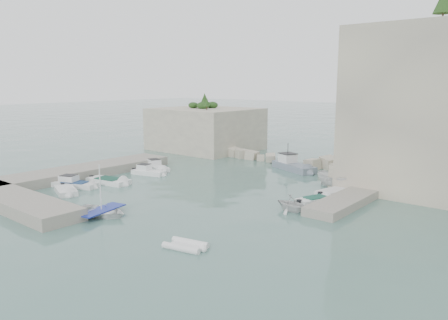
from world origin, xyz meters
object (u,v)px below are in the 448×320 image
Objects in this scene: motorboat_a at (157,170)px; motorboat_d at (75,187)px; motorboat_c at (109,183)px; tender_east_d at (335,188)px; tender_east_c at (336,194)px; motorboat_e at (66,193)px; work_boat at (294,170)px; motorboat_b at (149,175)px; rowboat at (102,215)px; inflatable_dinghy at (186,248)px; tender_east_b at (316,203)px; tender_east_a at (292,211)px.

motorboat_a and motorboat_d have the same top height.
tender_east_d reaches higher than motorboat_c.
motorboat_c is 1.06× the size of tender_east_c.
motorboat_e is (0.35, -5.54, 0.00)m from motorboat_c.
work_boat reaches higher than motorboat_a.
motorboat_b reaches higher than rowboat.
motorboat_a is 1.13× the size of tender_east_d.
work_boat is (14.09, 11.34, 0.00)m from motorboat_a.
motorboat_a is 1.18× the size of motorboat_b.
work_boat reaches higher than inflatable_dinghy.
rowboat is 23.39m from tender_east_c.
motorboat_b is 22.34m from tender_east_b.
work_boat is at bearing 76.25° from tender_east_d.
work_boat reaches higher than tender_east_c.
tender_east_c is (1.40, 20.54, 0.00)m from inflatable_dinghy.
tender_east_d reaches higher than motorboat_e.
motorboat_d is at bearing 112.36° from tender_east_a.
motorboat_a is at bearing 106.11° from tender_east_b.
motorboat_e is at bearing -96.31° from motorboat_c.
motorboat_d reaches higher than motorboat_e.
tender_east_a is at bearing -166.73° from tender_east_b.
motorboat_c is 22.12m from tender_east_a.
rowboat is 27.95m from work_boat.
tender_east_d is (20.86, 14.46, 0.00)m from motorboat_c.
motorboat_c is 5.55m from motorboat_e.
rowboat is at bearing -72.67° from work_boat.
motorboat_d is 28.52m from tender_east_d.
motorboat_a is at bearing 123.81° from tender_east_d.
rowboat is (9.90, -13.74, 0.00)m from motorboat_b.
motorboat_d is at bearing 57.10° from rowboat.
motorboat_b is 1.50× the size of inflatable_dinghy.
tender_east_a reaches higher than motorboat_c.
motorboat_c is 1.14× the size of rowboat.
tender_east_c is (23.90, 3.38, 0.00)m from motorboat_a.
work_boat is (13.60, 23.63, 0.00)m from motorboat_d.
tender_east_a is 0.42× the size of work_boat.
tender_east_d is (0.19, 22.79, 0.00)m from inflatable_dinghy.
inflatable_dinghy is at bearing -51.05° from work_boat.
inflatable_dinghy is (20.32, -2.80, 0.00)m from motorboat_e.
inflatable_dinghy is at bearing -160.59° from tender_east_d.
motorboat_b and motorboat_d have the same top height.
tender_east_b is 0.88× the size of tender_east_d.
tender_east_c is 2.56m from tender_east_d.
motorboat_d is at bearing 150.40° from motorboat_e.
tender_east_c is at bearing 19.02° from motorboat_c.
motorboat_a reaches higher than tender_east_c.
inflatable_dinghy is at bearing -105.61° from rowboat.
tender_east_a is 3.80m from tender_east_b.
motorboat_c is 25.22m from tender_east_c.
tender_east_d reaches higher than motorboat_a.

